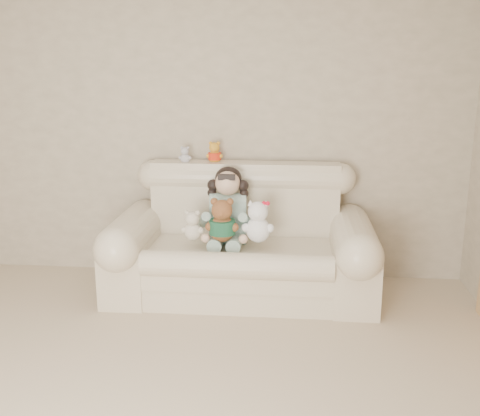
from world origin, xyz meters
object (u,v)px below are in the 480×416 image
Objects in this scene: seated_child at (228,205)px; cream_teddy at (193,223)px; white_cat at (258,217)px; sofa at (241,234)px; brown_teddy at (222,216)px.

cream_teddy is at bearing -143.28° from seated_child.
white_cat reaches higher than cream_teddy.
sofa is 0.28m from brown_teddy.
white_cat is (0.14, -0.15, 0.18)m from sofa.
seated_child is (-0.11, 0.08, 0.22)m from sofa.
seated_child is 0.34m from white_cat.
cream_teddy is at bearing 154.52° from brown_teddy.
seated_child is 0.24m from brown_teddy.
sofa is 5.44× the size of white_cat.
brown_teddy is (-0.13, -0.16, 0.18)m from sofa.
cream_teddy is at bearing -157.92° from sofa.
seated_child reaches higher than cream_teddy.
white_cat is (0.27, 0.01, -0.01)m from brown_teddy.
cream_teddy is (-0.23, 0.01, -0.06)m from brown_teddy.
seated_child reaches higher than white_cat.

